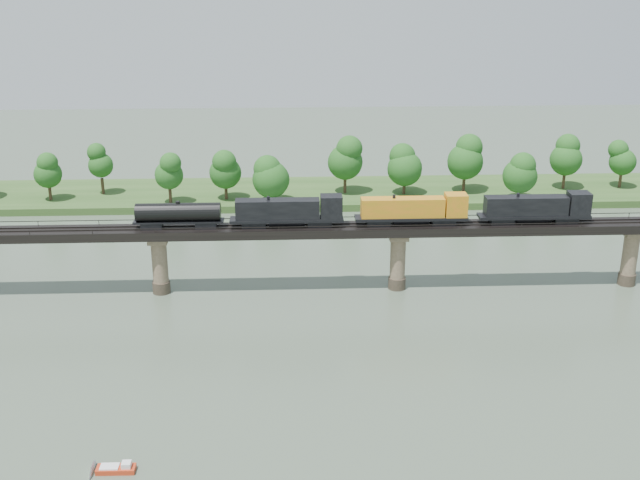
{
  "coord_description": "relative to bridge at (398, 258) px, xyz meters",
  "views": [
    {
      "loc": [
        -18.76,
        -95.66,
        54.36
      ],
      "look_at": [
        -13.17,
        30.0,
        9.0
      ],
      "focal_mm": 45.0,
      "sensor_mm": 36.0,
      "label": 1
    }
  ],
  "objects": [
    {
      "name": "bridge_superstructure",
      "position": [
        0.0,
        0.0,
        6.33
      ],
      "size": [
        220.0,
        4.9,
        0.75
      ],
      "color": "black",
      "rests_on": "bridge"
    },
    {
      "name": "far_bank",
      "position": [
        0.0,
        55.0,
        -4.66
      ],
      "size": [
        300.0,
        24.0,
        1.6
      ],
      "primitive_type": "cube",
      "color": "#2B4A1D",
      "rests_on": "ground"
    },
    {
      "name": "freight_train",
      "position": [
        -4.74,
        0.0,
        8.53
      ],
      "size": [
        75.77,
        2.95,
        5.22
      ],
      "color": "black",
      "rests_on": "bridge"
    },
    {
      "name": "far_treeline",
      "position": [
        -8.21,
        50.52,
        3.37
      ],
      "size": [
        289.06,
        17.54,
        13.6
      ],
      "color": "#382619",
      "rests_on": "far_bank"
    },
    {
      "name": "motorboat",
      "position": [
        -37.99,
        -49.84,
        -5.05
      ],
      "size": [
        4.32,
        1.62,
        1.2
      ],
      "rotation": [
        0.0,
        0.0,
        -0.02
      ],
      "color": "red",
      "rests_on": "ground"
    },
    {
      "name": "bridge",
      "position": [
        0.0,
        0.0,
        0.0
      ],
      "size": [
        236.0,
        30.0,
        11.5
      ],
      "color": "#473A2D",
      "rests_on": "ground"
    },
    {
      "name": "ground",
      "position": [
        0.0,
        -30.0,
        -5.46
      ],
      "size": [
        400.0,
        400.0,
        0.0
      ],
      "primitive_type": "plane",
      "color": "#3C4C3B",
      "rests_on": "ground"
    }
  ]
}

